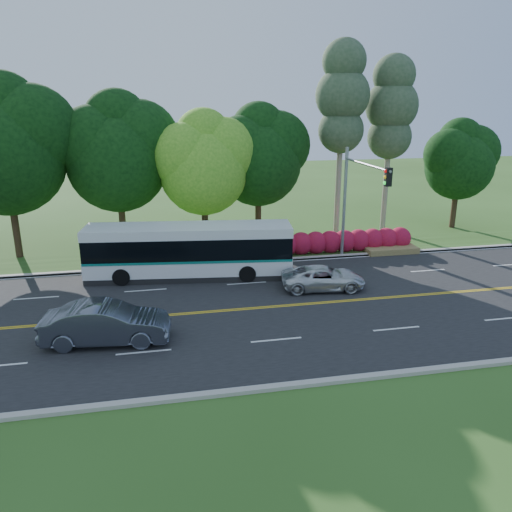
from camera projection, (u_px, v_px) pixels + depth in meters
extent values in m
plane|color=#30551C|center=(269.00, 307.00, 24.51)|extent=(120.00, 120.00, 0.00)
cube|color=black|center=(269.00, 307.00, 24.50)|extent=(60.00, 14.00, 0.02)
cube|color=#ADA69D|center=(244.00, 262.00, 31.18)|extent=(60.00, 0.30, 0.15)
cube|color=#ADA69D|center=(314.00, 383.00, 17.79)|extent=(60.00, 0.30, 0.15)
cube|color=#30551C|center=(239.00, 254.00, 32.92)|extent=(60.00, 4.00, 0.10)
cube|color=gold|center=(270.00, 307.00, 24.43)|extent=(57.00, 0.10, 0.00)
cube|color=gold|center=(269.00, 306.00, 24.58)|extent=(57.00, 0.10, 0.00)
cube|color=silver|center=(144.00, 352.00, 20.10)|extent=(2.20, 0.12, 0.00)
cube|color=silver|center=(276.00, 340.00, 21.13)|extent=(2.20, 0.12, 0.00)
cube|color=silver|center=(396.00, 329.00, 22.17)|extent=(2.20, 0.12, 0.00)
cube|color=silver|center=(506.00, 318.00, 23.20)|extent=(2.20, 0.12, 0.00)
cube|color=silver|center=(36.00, 298.00, 25.61)|extent=(2.20, 0.12, 0.00)
cube|color=silver|center=(146.00, 290.00, 26.65)|extent=(2.20, 0.12, 0.00)
cube|color=silver|center=(247.00, 283.00, 27.68)|extent=(2.20, 0.12, 0.00)
cube|color=silver|center=(340.00, 277.00, 28.72)|extent=(2.20, 0.12, 0.00)
cube|color=silver|center=(428.00, 270.00, 29.75)|extent=(2.20, 0.12, 0.00)
cube|color=silver|center=(509.00, 265.00, 30.79)|extent=(2.20, 0.12, 0.00)
cube|color=silver|center=(245.00, 264.00, 30.91)|extent=(57.00, 0.12, 0.00)
cube|color=silver|center=(311.00, 380.00, 18.09)|extent=(57.00, 0.12, 0.00)
cylinder|color=#302115|center=(16.00, 228.00, 31.58)|extent=(0.44, 0.44, 3.96)
sphere|color=black|center=(5.00, 156.00, 30.24)|extent=(7.20, 7.20, 7.20)
sphere|color=black|center=(32.00, 131.00, 30.39)|extent=(5.76, 5.76, 5.76)
sphere|color=black|center=(2.00, 110.00, 29.83)|extent=(4.68, 4.68, 4.68)
cylinder|color=#302115|center=(123.00, 223.00, 33.79)|extent=(0.44, 0.44, 3.60)
sphere|color=black|center=(118.00, 162.00, 32.57)|extent=(6.60, 6.60, 6.60)
sphere|color=black|center=(139.00, 140.00, 32.73)|extent=(5.28, 5.28, 5.28)
sphere|color=black|center=(95.00, 144.00, 31.79)|extent=(4.95, 4.95, 4.95)
sphere|color=black|center=(116.00, 122.00, 32.22)|extent=(4.29, 4.29, 4.29)
cylinder|color=#302115|center=(205.00, 225.00, 33.94)|extent=(0.44, 0.44, 3.24)
sphere|color=#43931E|center=(203.00, 171.00, 32.86)|extent=(5.80, 5.80, 5.80)
sphere|color=#43931E|center=(222.00, 152.00, 33.04)|extent=(4.64, 4.64, 4.64)
sphere|color=#43931E|center=(185.00, 156.00, 32.15)|extent=(4.35, 4.35, 4.35)
sphere|color=#43931E|center=(203.00, 137.00, 32.60)|extent=(3.77, 3.77, 3.77)
cylinder|color=#302115|center=(258.00, 216.00, 36.07)|extent=(0.44, 0.44, 3.42)
sphere|color=black|center=(258.00, 163.00, 34.94)|extent=(6.00, 6.00, 6.00)
sphere|color=black|center=(276.00, 145.00, 35.12)|extent=(4.80, 4.80, 4.80)
sphere|color=black|center=(242.00, 149.00, 34.21)|extent=(4.50, 4.50, 4.50)
sphere|color=black|center=(259.00, 130.00, 34.66)|extent=(3.90, 3.90, 3.90)
cylinder|color=gray|center=(339.00, 170.00, 36.25)|extent=(0.40, 0.40, 9.80)
sphere|color=#2F492E|center=(341.00, 130.00, 35.42)|extent=(3.23, 3.23, 3.23)
sphere|color=#2F492E|center=(343.00, 95.00, 34.71)|extent=(3.80, 3.80, 3.80)
sphere|color=#2F492E|center=(344.00, 61.00, 34.04)|extent=(3.04, 3.04, 3.04)
cylinder|color=gray|center=(387.00, 172.00, 37.58)|extent=(0.40, 0.40, 9.10)
sphere|color=#2F492E|center=(389.00, 137.00, 36.80)|extent=(3.23, 3.23, 3.23)
sphere|color=#2F492E|center=(392.00, 106.00, 36.15)|extent=(3.80, 3.80, 3.80)
sphere|color=#2F492E|center=(394.00, 75.00, 35.53)|extent=(3.04, 3.04, 3.04)
cylinder|color=#302115|center=(454.00, 208.00, 39.61)|extent=(0.44, 0.44, 3.06)
sphere|color=black|center=(459.00, 166.00, 38.61)|extent=(5.20, 5.20, 5.20)
sphere|color=black|center=(472.00, 152.00, 38.80)|extent=(4.16, 4.16, 4.16)
sphere|color=black|center=(450.00, 155.00, 37.96)|extent=(3.90, 3.90, 3.90)
sphere|color=black|center=(460.00, 140.00, 38.42)|extent=(3.38, 3.38, 3.38)
sphere|color=maroon|center=(286.00, 244.00, 32.52)|extent=(1.50, 1.50, 1.50)
sphere|color=maroon|center=(301.00, 244.00, 32.71)|extent=(1.50, 1.50, 1.50)
sphere|color=maroon|center=(316.00, 243.00, 32.90)|extent=(1.50, 1.50, 1.50)
sphere|color=maroon|center=(330.00, 242.00, 33.09)|extent=(1.50, 1.50, 1.50)
sphere|color=maroon|center=(344.00, 241.00, 33.28)|extent=(1.50, 1.50, 1.50)
sphere|color=maroon|center=(358.00, 240.00, 33.46)|extent=(1.50, 1.50, 1.50)
sphere|color=maroon|center=(372.00, 240.00, 33.65)|extent=(1.50, 1.50, 1.50)
sphere|color=maroon|center=(386.00, 239.00, 33.84)|extent=(1.50, 1.50, 1.50)
sphere|color=maroon|center=(400.00, 238.00, 34.03)|extent=(1.50, 1.50, 1.50)
cube|color=brown|center=(391.00, 250.00, 33.26)|extent=(3.50, 1.40, 0.40)
cylinder|color=gray|center=(344.00, 203.00, 31.52)|extent=(0.20, 0.20, 7.00)
cylinder|color=gray|center=(366.00, 164.00, 27.88)|extent=(0.14, 6.00, 0.14)
cube|color=black|center=(388.00, 177.00, 25.35)|extent=(0.32, 0.28, 0.95)
sphere|color=red|center=(386.00, 171.00, 25.23)|extent=(0.18, 0.18, 0.18)
sphere|color=yellow|center=(385.00, 177.00, 25.32)|extent=(0.18, 0.18, 0.18)
sphere|color=#19D833|center=(385.00, 183.00, 25.41)|extent=(0.18, 0.18, 0.18)
cube|color=white|center=(190.00, 263.00, 28.50)|extent=(11.72, 3.83, 0.95)
cube|color=black|center=(189.00, 245.00, 28.18)|extent=(11.67, 3.87, 1.19)
cube|color=white|center=(189.00, 230.00, 27.92)|extent=(11.72, 3.83, 0.54)
cube|color=#0C6F62|center=(190.00, 256.00, 28.37)|extent=(11.67, 3.88, 0.13)
cube|color=black|center=(86.00, 246.00, 27.74)|extent=(0.33, 2.24, 1.64)
cube|color=#19E54C|center=(84.00, 230.00, 27.46)|extent=(0.23, 1.46, 0.21)
cube|color=black|center=(190.00, 274.00, 28.69)|extent=(11.71, 3.74, 0.34)
cylinder|color=black|center=(121.00, 277.00, 27.24)|extent=(0.98, 0.38, 0.96)
cylinder|color=black|center=(128.00, 264.00, 29.42)|extent=(0.98, 0.38, 0.96)
cylinder|color=black|center=(247.00, 274.00, 27.74)|extent=(0.98, 0.38, 0.96)
cylinder|color=black|center=(245.00, 261.00, 29.92)|extent=(0.98, 0.38, 0.96)
imported|color=#535765|center=(106.00, 323.00, 20.68)|extent=(5.36, 2.33, 1.71)
imported|color=silver|center=(323.00, 278.00, 26.71)|extent=(4.66, 2.55, 1.24)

